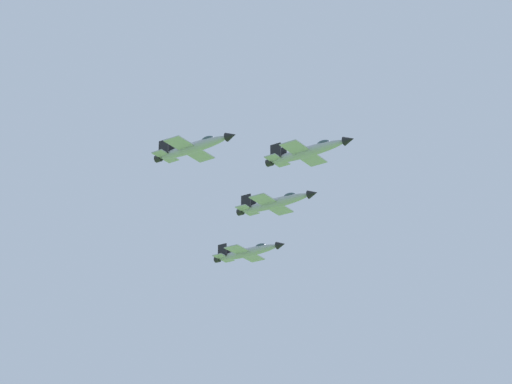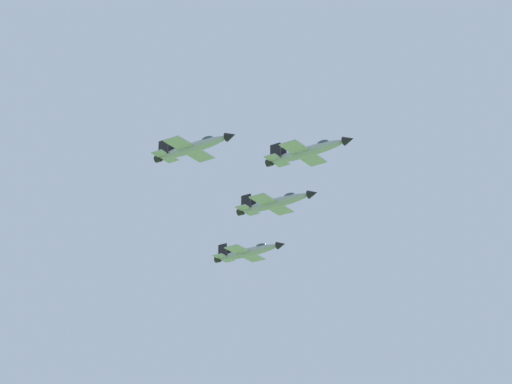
{
  "view_description": "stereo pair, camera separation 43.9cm",
  "coord_description": "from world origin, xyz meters",
  "px_view_note": "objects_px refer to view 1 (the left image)",
  "views": [
    {
      "loc": [
        -69.37,
        -160.5,
        78.31
      ],
      "look_at": [
        1.52,
        14.04,
        160.63
      ],
      "focal_mm": 71.31,
      "sensor_mm": 36.0,
      "label": 1
    },
    {
      "loc": [
        -68.96,
        -160.67,
        78.31
      ],
      "look_at": [
        1.52,
        14.04,
        160.63
      ],
      "focal_mm": 71.31,
      "sensor_mm": 36.0,
      "label": 2
    }
  ],
  "objects_px": {
    "jet_lead": "(307,151)",
    "jet_left_wingman": "(275,203)",
    "jet_right_wingman": "(193,147)",
    "jet_left_outer": "(248,252)"
  },
  "relations": [
    {
      "from": "jet_lead",
      "to": "jet_left_wingman",
      "type": "xyz_separation_m",
      "value": [
        2.49,
        21.55,
        -1.71
      ]
    },
    {
      "from": "jet_lead",
      "to": "jet_right_wingman",
      "type": "relative_size",
      "value": 1.03
    },
    {
      "from": "jet_right_wingman",
      "to": "jet_left_wingman",
      "type": "bearing_deg",
      "value": 90.08
    },
    {
      "from": "jet_right_wingman",
      "to": "jet_lead",
      "type": "bearing_deg",
      "value": 40.45
    },
    {
      "from": "jet_right_wingman",
      "to": "jet_left_outer",
      "type": "height_order",
      "value": "jet_right_wingman"
    },
    {
      "from": "jet_lead",
      "to": "jet_left_outer",
      "type": "height_order",
      "value": "jet_lead"
    },
    {
      "from": "jet_lead",
      "to": "jet_left_wingman",
      "type": "relative_size",
      "value": 0.99
    },
    {
      "from": "jet_left_wingman",
      "to": "jet_right_wingman",
      "type": "height_order",
      "value": "jet_right_wingman"
    },
    {
      "from": "jet_right_wingman",
      "to": "jet_left_outer",
      "type": "distance_m",
      "value": 45.51
    },
    {
      "from": "jet_left_outer",
      "to": "jet_lead",
      "type": "bearing_deg",
      "value": -40.92
    }
  ]
}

